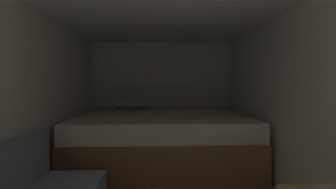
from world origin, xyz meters
TOP-DOWN VIEW (x-y plane):
  - wall_back at (0.00, 4.73)m, footprint 2.74×0.05m
  - wall_left at (-1.35, 2.08)m, footprint 0.05×5.25m
  - wall_right at (1.35, 2.08)m, footprint 0.05×5.25m
  - bed at (-0.00, 3.64)m, footprint 2.52×2.05m

SIDE VIEW (x-z plane):
  - bed at x=0.00m, z-range -0.07..0.84m
  - wall_back at x=0.00m, z-range 0.00..2.01m
  - wall_left at x=-1.35m, z-range 0.00..2.01m
  - wall_right at x=1.35m, z-range 0.00..2.01m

